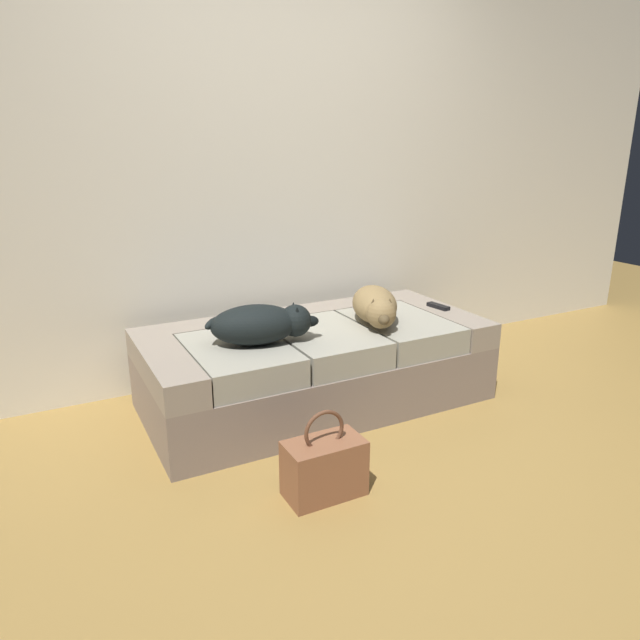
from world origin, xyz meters
TOP-DOWN VIEW (x-y plane):
  - ground_plane at (0.00, 0.00)m, footprint 10.00×10.00m
  - back_wall at (0.00, 1.61)m, footprint 6.40×0.10m
  - couch at (0.00, 0.99)m, footprint 1.83×0.87m
  - dog_dark at (-0.35, 0.88)m, footprint 0.57×0.33m
  - dog_tan at (0.32, 0.90)m, footprint 0.38×0.54m
  - tv_remote at (0.81, 0.97)m, footprint 0.06×0.15m
  - handbag at (-0.38, 0.19)m, footprint 0.32×0.18m

SIDE VIEW (x-z plane):
  - ground_plane at x=0.00m, z-range 0.00..0.00m
  - handbag at x=-0.38m, z-range -0.06..0.31m
  - couch at x=0.00m, z-range 0.00..0.44m
  - tv_remote at x=0.81m, z-range 0.44..0.46m
  - dog_tan at x=0.32m, z-range 0.44..0.63m
  - dog_dark at x=-0.35m, z-range 0.44..0.63m
  - back_wall at x=0.00m, z-range 0.00..2.80m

